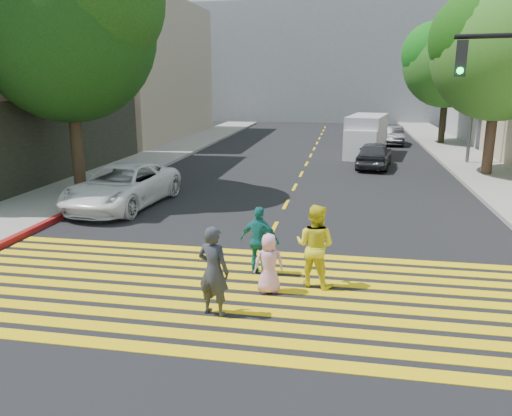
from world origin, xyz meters
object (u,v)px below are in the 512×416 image
(pedestrian_child, at_px, (269,263))
(pedestrian_extra, at_px, (260,241))
(white_sedan, at_px, (122,186))
(dark_car_near, at_px, (374,155))
(tree_left, at_px, (68,21))
(pedestrian_man, at_px, (213,271))
(tree_right_far, at_px, (450,58))
(silver_car, at_px, (369,131))
(dark_car_parked, at_px, (393,136))
(pedestrian_woman, at_px, (315,246))
(tree_right_near, at_px, (503,46))
(white_van, at_px, (366,137))

(pedestrian_child, xyz_separation_m, pedestrian_extra, (-0.37, 0.98, 0.16))
(white_sedan, bearing_deg, pedestrian_extra, -37.82)
(pedestrian_extra, distance_m, dark_car_near, 15.37)
(tree_left, height_order, pedestrian_man, tree_left)
(tree_left, relative_size, tree_right_far, 1.12)
(dark_car_near, bearing_deg, pedestrian_extra, 85.77)
(silver_car, xyz_separation_m, dark_car_parked, (1.57, -2.20, -0.07))
(pedestrian_woman, xyz_separation_m, dark_car_near, (1.97, 15.47, -0.23))
(tree_left, xyz_separation_m, pedestrian_man, (7.82, -9.26, -5.51))
(tree_right_near, distance_m, pedestrian_woman, 16.39)
(white_sedan, height_order, dark_car_parked, white_sedan)
(tree_left, bearing_deg, dark_car_parked, 53.15)
(white_sedan, distance_m, dark_car_near, 13.26)
(pedestrian_man, bearing_deg, white_sedan, -38.67)
(white_sedan, xyz_separation_m, white_van, (8.73, 13.69, 0.38))
(pedestrian_child, height_order, white_van, white_van)
(tree_right_near, height_order, pedestrian_woman, tree_right_near)
(white_sedan, xyz_separation_m, silver_car, (9.20, 21.67, -0.05))
(tree_right_far, bearing_deg, white_sedan, -125.28)
(tree_right_far, relative_size, dark_car_parked, 2.29)
(tree_right_far, bearing_deg, pedestrian_child, -106.77)
(pedestrian_woman, height_order, white_sedan, pedestrian_woman)
(tree_right_near, bearing_deg, tree_right_far, 90.24)
(pedestrian_child, distance_m, white_van, 20.17)
(tree_right_near, bearing_deg, pedestrian_child, -118.67)
(white_sedan, bearing_deg, pedestrian_woman, -34.46)
(dark_car_parked, distance_m, white_van, 6.15)
(tree_left, distance_m, dark_car_parked, 22.88)
(pedestrian_child, height_order, silver_car, silver_car)
(tree_right_near, relative_size, dark_car_near, 2.16)
(pedestrian_woman, xyz_separation_m, white_van, (1.65, 19.47, 0.20))
(pedestrian_extra, distance_m, dark_car_parked, 25.30)
(pedestrian_man, relative_size, pedestrian_extra, 1.10)
(tree_right_far, bearing_deg, pedestrian_woman, -105.22)
(pedestrian_extra, bearing_deg, tree_right_near, -110.64)
(pedestrian_child, bearing_deg, tree_left, -59.54)
(tree_left, distance_m, pedestrian_child, 13.17)
(dark_car_near, relative_size, silver_car, 0.85)
(pedestrian_woman, relative_size, pedestrian_child, 1.41)
(tree_right_far, bearing_deg, pedestrian_extra, -108.14)
(dark_car_parked, bearing_deg, pedestrian_child, -99.14)
(tree_left, distance_m, white_van, 17.23)
(tree_right_near, bearing_deg, white_sedan, -149.82)
(pedestrian_child, height_order, dark_car_parked, pedestrian_child)
(tree_right_near, xyz_separation_m, silver_car, (-4.92, 13.46, -5.09))
(pedestrian_woman, distance_m, dark_car_near, 15.60)
(pedestrian_child, height_order, white_sedan, white_sedan)
(pedestrian_man, xyz_separation_m, silver_car, (3.89, 29.17, -0.20))
(white_sedan, xyz_separation_m, dark_car_parked, (10.77, 19.47, -0.12))
(pedestrian_child, height_order, dark_car_near, dark_car_near)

